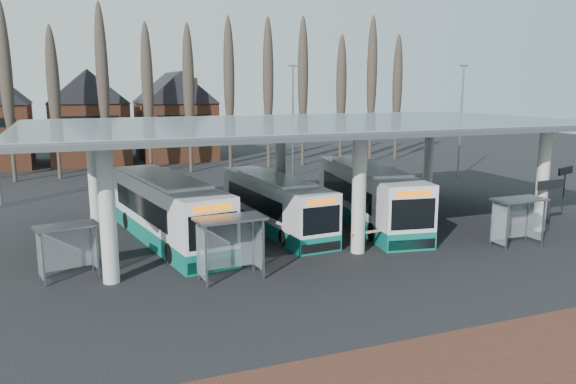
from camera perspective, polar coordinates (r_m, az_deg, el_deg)
name	(u,v)px	position (r m, az deg, el deg)	size (l,w,h in m)	color
ground	(383,267)	(26.86, 9.66, -7.50)	(140.00, 140.00, 0.00)	black
station_canopy	(314,132)	(32.72, 2.67, 6.07)	(32.00, 16.00, 6.34)	silver
poplar_row	(209,81)	(56.34, -8.01, 11.08)	(45.10, 1.10, 14.50)	#473D33
townhouse_row	(40,109)	(65.80, -23.89, 7.74)	(36.80, 10.30, 12.25)	brown
lamp_post_b	(293,119)	(51.61, 0.51, 7.40)	(0.80, 0.16, 10.17)	slate
lamp_post_c	(461,119)	(53.54, 17.16, 7.05)	(0.80, 0.16, 10.17)	slate
bus_0	(167,211)	(31.25, -12.22, -1.85)	(4.68, 12.91, 3.51)	white
bus_1	(274,204)	(33.07, -1.41, -1.24)	(3.23, 11.42, 3.13)	white
bus_2	(368,196)	(34.86, 8.13, -0.40)	(4.69, 12.98, 3.53)	white
shelter_0	(67,239)	(26.37, -21.57, -4.47)	(2.82, 1.80, 2.42)	gray
shelter_1	(229,234)	(24.52, -6.00, -4.23)	(3.10, 1.70, 2.79)	gray
shelter_2	(517,211)	(31.72, 22.20, -1.81)	(2.79, 1.40, 2.58)	gray
info_sign_0	(551,189)	(35.31, 25.12, 0.32)	(2.06, 0.26, 3.07)	black
info_sign_1	(565,174)	(41.97, 26.35, 1.64)	(1.93, 0.78, 3.00)	black
barrier	(369,233)	(29.10, 8.21, -4.16)	(2.34, 0.78, 1.17)	black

